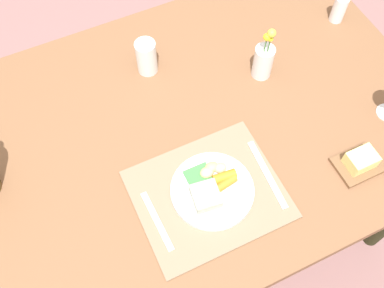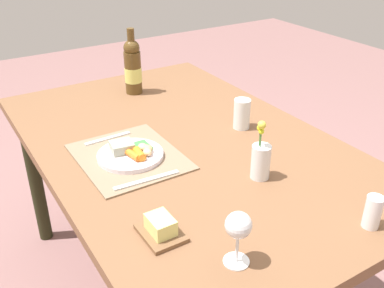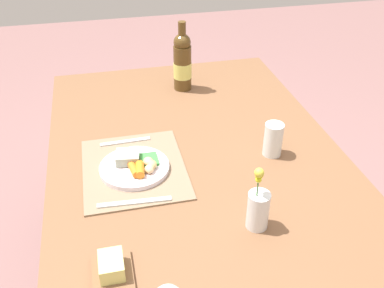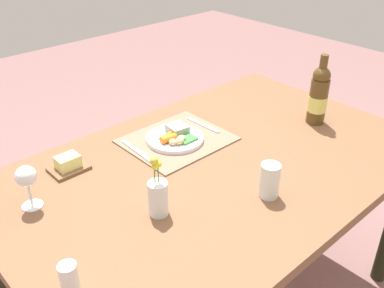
{
  "view_description": "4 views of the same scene",
  "coord_description": "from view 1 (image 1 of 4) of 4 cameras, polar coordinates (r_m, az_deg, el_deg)",
  "views": [
    {
      "loc": [
        -0.25,
        -0.64,
        1.9
      ],
      "look_at": [
        0.02,
        -0.08,
        0.82
      ],
      "focal_mm": 41.66,
      "sensor_mm": 36.0,
      "label": 1
    },
    {
      "loc": [
        1.25,
        -0.74,
        1.54
      ],
      "look_at": [
        0.07,
        -0.01,
        0.8
      ],
      "focal_mm": 41.61,
      "sensor_mm": 36.0,
      "label": 2
    },
    {
      "loc": [
        1.16,
        -0.29,
        1.64
      ],
      "look_at": [
        0.07,
        -0.04,
        0.89
      ],
      "focal_mm": 40.88,
      "sensor_mm": 36.0,
      "label": 3
    },
    {
      "loc": [
        0.97,
        0.93,
        1.63
      ],
      "look_at": [
        0.09,
        -0.03,
        0.87
      ],
      "focal_mm": 40.82,
      "sensor_mm": 36.0,
      "label": 4
    }
  ],
  "objects": [
    {
      "name": "ground_plane",
      "position": [
        2.02,
        -1.44,
        -9.88
      ],
      "size": [
        8.0,
        8.0,
        0.0
      ],
      "primitive_type": "plane",
      "color": "#87605E"
    },
    {
      "name": "dining_table",
      "position": [
        1.39,
        -2.06,
        -0.21
      ],
      "size": [
        1.59,
        1.0,
        0.77
      ],
      "color": "brown",
      "rests_on": "ground_plane"
    },
    {
      "name": "placemat",
      "position": [
        1.22,
        2.14,
        -6.41
      ],
      "size": [
        0.39,
        0.33,
        0.01
      ],
      "primitive_type": "cube",
      "color": "#846E55",
      "rests_on": "dining_table"
    },
    {
      "name": "dinner_plate",
      "position": [
        1.21,
        2.56,
        -5.71
      ],
      "size": [
        0.23,
        0.23,
        0.05
      ],
      "color": "white",
      "rests_on": "placemat"
    },
    {
      "name": "fork",
      "position": [
        1.19,
        -4.5,
        -9.78
      ],
      "size": [
        0.02,
        0.18,
        0.0
      ],
      "primitive_type": "cube",
      "rotation": [
        0.0,
        0.0,
        0.03
      ],
      "color": "silver",
      "rests_on": "placemat"
    },
    {
      "name": "knife",
      "position": [
        1.26,
        9.59,
        -3.8
      ],
      "size": [
        0.03,
        0.22,
        0.0
      ],
      "primitive_type": "cube",
      "rotation": [
        0.0,
        0.0,
        -0.06
      ],
      "color": "silver",
      "rests_on": "placemat"
    },
    {
      "name": "water_tumbler",
      "position": [
        1.42,
        -5.82,
        10.82
      ],
      "size": [
        0.06,
        0.06,
        0.12
      ],
      "color": "silver",
      "rests_on": "dining_table"
    },
    {
      "name": "butter_dish",
      "position": [
        1.33,
        20.69,
        -2.16
      ],
      "size": [
        0.13,
        0.1,
        0.06
      ],
      "color": "brown",
      "rests_on": "dining_table"
    },
    {
      "name": "flower_vase",
      "position": [
        1.41,
        9.14,
        10.56
      ],
      "size": [
        0.06,
        0.06,
        0.2
      ],
      "color": "silver",
      "rests_on": "dining_table"
    },
    {
      "name": "salt_shaker",
      "position": [
        1.64,
        18.32,
        16.09
      ],
      "size": [
        0.05,
        0.05,
        0.09
      ],
      "primitive_type": "cylinder",
      "color": "white",
      "rests_on": "dining_table"
    }
  ]
}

